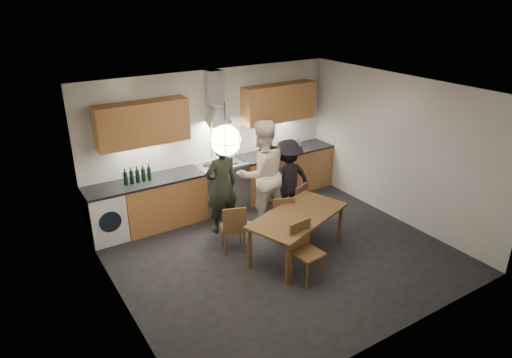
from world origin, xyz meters
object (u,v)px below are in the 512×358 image
dining_table (298,219)px  person_right (287,179)px  chair_front (304,246)px  stock_pot (297,144)px  chair_back_left (234,226)px  mixing_bowl (274,152)px  person_mid (262,174)px  person_left (222,186)px  wine_bottles (137,174)px

dining_table → person_right: bearing=42.1°
chair_front → stock_pot: (1.86, 2.64, 0.47)m
chair_back_left → mixing_bowl: 2.31m
person_mid → stock_pot: 1.76m
person_mid → person_left: bearing=-7.9°
person_mid → mixing_bowl: 1.21m
person_mid → person_right: bearing=-177.0°
chair_back_left → person_left: person_left is taller
chair_front → person_mid: (0.38, 1.69, 0.46)m
dining_table → wine_bottles: 2.79m
person_mid → wine_bottles: person_mid is taller
chair_back_left → person_right: 1.57m
dining_table → wine_bottles: bearing=111.5°
chair_front → person_right: bearing=55.0°
person_mid → person_right: person_mid is taller
person_right → person_left: bearing=-4.4°
person_left → mixing_bowl: size_ratio=5.61×
chair_front → stock_pot: stock_pot is taller
chair_front → person_mid: 1.80m
chair_front → person_mid: bearing=71.1°
dining_table → wine_bottles: size_ratio=3.91×
chair_front → mixing_bowl: mixing_bowl is taller
dining_table → person_mid: bearing=66.3°
stock_pot → chair_back_left: bearing=-147.4°
person_left → stock_pot: size_ratio=9.33×
person_right → wine_bottles: 2.62m
chair_back_left → chair_front: 1.24m
stock_pot → wine_bottles: 3.37m
stock_pot → person_left: bearing=-160.1°
dining_table → wine_bottles: wine_bottles is taller
person_left → person_right: size_ratio=1.12×
dining_table → person_mid: size_ratio=0.97×
wine_bottles → person_left: bearing=-33.1°
person_left → chair_back_left: bearing=73.5°
dining_table → chair_front: size_ratio=2.13×
dining_table → chair_back_left: (-0.81, 0.59, -0.16)m
dining_table → stock_pot: bearing=34.2°
mixing_bowl → wine_bottles: size_ratio=0.63×
person_mid → person_right: size_ratio=1.29×
wine_bottles → dining_table: bearing=-49.3°
chair_back_left → chair_front: bearing=134.1°
mixing_bowl → stock_pot: size_ratio=1.66×
chair_back_left → chair_front: size_ratio=0.94×
person_right → stock_pot: 1.36m
mixing_bowl → person_right: bearing=-109.4°
person_left → person_right: person_left is taller
person_left → chair_front: bearing=98.2°
person_mid → stock_pot: (1.48, 0.95, 0.01)m
dining_table → person_left: person_left is taller
stock_pot → wine_bottles: (-3.37, -0.03, 0.08)m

